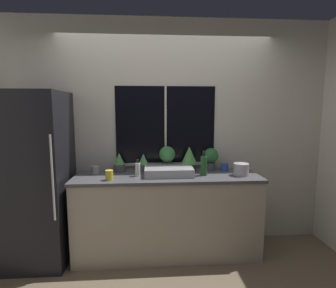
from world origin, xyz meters
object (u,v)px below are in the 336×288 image
soap_bottle (138,169)px  potted_plant_far_right (211,157)px  potted_plant_far_left (119,163)px  potted_plant_left (143,163)px  potted_plant_center (167,156)px  potted_plant_right (189,156)px  mug_blue (224,167)px  mug_grey (96,170)px  kettle (241,169)px  refrigerator (37,179)px  mug_yellow (109,175)px  sink (169,171)px  bottle_tall (204,165)px

soap_bottle → potted_plant_far_right: bearing=14.6°
potted_plant_far_left → potted_plant_left: size_ratio=1.05×
potted_plant_center → potted_plant_right: 0.26m
soap_bottle → mug_blue: 1.04m
soap_bottle → mug_grey: (-0.48, 0.12, -0.03)m
mug_grey → kettle: size_ratio=0.54×
potted_plant_left → potted_plant_far_right: 0.81m
refrigerator → kettle: bearing=-0.9°
potted_plant_far_right → mug_blue: 0.20m
potted_plant_left → kettle: size_ratio=1.26×
refrigerator → mug_yellow: size_ratio=17.46×
sink → potted_plant_left: 0.35m
potted_plant_far_left → kettle: (1.36, -0.27, -0.03)m
potted_plant_center → kettle: bearing=-18.5°
sink → potted_plant_far_right: bearing=21.2°
potted_plant_far_right → soap_bottle: potted_plant_far_right is taller
mug_blue → potted_plant_far_left: bearing=178.1°
potted_plant_right → potted_plant_far_right: potted_plant_right is taller
sink → potted_plant_right: potted_plant_right is taller
potted_plant_far_left → mug_blue: potted_plant_far_left is taller
potted_plant_far_right → mug_yellow: size_ratio=2.54×
potted_plant_left → potted_plant_center: (0.28, -0.00, 0.07)m
potted_plant_center → potted_plant_far_right: bearing=-0.0°
refrigerator → mug_blue: refrigerator is taller
sink → potted_plant_center: 0.24m
potted_plant_right → kettle: bearing=-26.5°
potted_plant_right → mug_grey: (-1.08, -0.10, -0.13)m
sink → kettle: 0.80m
potted_plant_left → potted_plant_far_right: size_ratio=0.79×
refrigerator → potted_plant_far_left: 0.88m
potted_plant_far_left → potted_plant_center: potted_plant_center is taller
potted_plant_far_left → mug_grey: size_ratio=2.44×
bottle_tall → potted_plant_far_right: bearing=60.3°
refrigerator → mug_yellow: bearing=-9.7°
potted_plant_center → potted_plant_far_right: 0.53m
potted_plant_left → potted_plant_center: size_ratio=0.71×
kettle → mug_blue: bearing=117.9°
soap_bottle → potted_plant_left: bearing=75.7°
potted_plant_left → potted_plant_far_right: (0.81, -0.00, 0.06)m
bottle_tall → soap_bottle: bearing=178.9°
refrigerator → potted_plant_far_right: refrigerator is taller
potted_plant_right → soap_bottle: potted_plant_right is taller
potted_plant_left → mug_blue: 0.97m
soap_bottle → mug_blue: (1.02, 0.18, -0.03)m
potted_plant_far_left → kettle: bearing=-11.1°
potted_plant_left → potted_plant_far_left: bearing=-180.0°
sink → potted_plant_far_right: size_ratio=1.99×
potted_plant_center → mug_yellow: (-0.62, -0.37, -0.12)m
potted_plant_center → bottle_tall: bearing=-31.5°
potted_plant_far_left → potted_plant_right: (0.82, 0.00, 0.07)m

